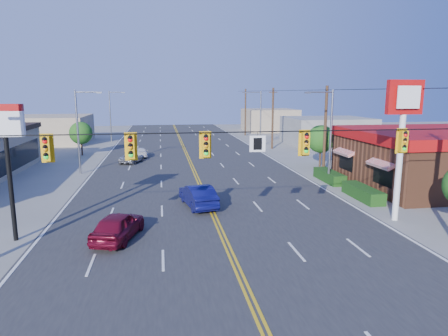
{
  "coord_description": "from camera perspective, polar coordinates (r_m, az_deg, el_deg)",
  "views": [
    {
      "loc": [
        -3.19,
        -17.74,
        7.77
      ],
      "look_at": [
        1.43,
        11.24,
        2.2
      ],
      "focal_mm": 32.0,
      "sensor_mm": 36.0,
      "label": 1
    }
  ],
  "objects": [
    {
      "name": "utility_pole_mid",
      "position": [
        56.02,
        6.96,
        7.02
      ],
      "size": [
        0.28,
        0.28,
        8.4
      ],
      "primitive_type": "cylinder",
      "color": "#47301E",
      "rests_on": "ground"
    },
    {
      "name": "tree_west",
      "position": [
        52.9,
        -19.77,
        4.72
      ],
      "size": [
        2.8,
        2.8,
        4.2
      ],
      "color": "#47301E",
      "rests_on": "ground"
    },
    {
      "name": "ground",
      "position": [
        19.63,
        1.07,
        -12.57
      ],
      "size": [
        160.0,
        160.0,
        0.0
      ],
      "primitive_type": "plane",
      "color": "gray",
      "rests_on": "ground"
    },
    {
      "name": "bld_east_mid",
      "position": [
        63.26,
        14.51,
        5.17
      ],
      "size": [
        12.0,
        10.0,
        4.0
      ],
      "primitive_type": "cube",
      "color": "gray",
      "rests_on": "ground"
    },
    {
      "name": "streetlight_ne",
      "position": [
        57.56,
        5.06,
        7.46
      ],
      "size": [
        2.55,
        0.25,
        8.0
      ],
      "color": "gray",
      "rests_on": "ground"
    },
    {
      "name": "road",
      "position": [
        38.66,
        -4.14,
        -0.83
      ],
      "size": [
        20.0,
        120.0,
        0.06
      ],
      "primitive_type": "cube",
      "color": "#2D2D30",
      "rests_on": "ground"
    },
    {
      "name": "bld_east_far",
      "position": [
        82.96,
        6.53,
        6.83
      ],
      "size": [
        10.0,
        10.0,
        4.4
      ],
      "primitive_type": "cube",
      "color": "tan",
      "rests_on": "ground"
    },
    {
      "name": "bld_west_far",
      "position": [
        68.09,
        -23.41,
        5.09
      ],
      "size": [
        11.0,
        12.0,
        4.2
      ],
      "primitive_type": "cube",
      "color": "tan",
      "rests_on": "ground"
    },
    {
      "name": "utility_pole_far",
      "position": [
        73.46,
        3.08,
        7.95
      ],
      "size": [
        0.28,
        0.28,
        8.4
      ],
      "primitive_type": "cylinder",
      "color": "#47301E",
      "rests_on": "ground"
    },
    {
      "name": "car_blue",
      "position": [
        27.46,
        -3.75,
        -4.05
      ],
      "size": [
        2.46,
        4.89,
        1.54
      ],
      "primitive_type": "imported",
      "rotation": [
        0.0,
        0.0,
        3.33
      ],
      "color": "#0D0E4D",
      "rests_on": "ground"
    },
    {
      "name": "streetlight_sw",
      "position": [
        40.59,
        -19.92,
        5.51
      ],
      "size": [
        2.55,
        0.25,
        8.0
      ],
      "color": "gray",
      "rests_on": "ground"
    },
    {
      "name": "car_magenta",
      "position": [
        22.18,
        -14.89,
        -8.11
      ],
      "size": [
        2.9,
        4.67,
        1.49
      ],
      "primitive_type": "imported",
      "rotation": [
        0.0,
        0.0,
        2.86
      ],
      "color": "maroon",
      "rests_on": "ground"
    },
    {
      "name": "pizza_hut_sign",
      "position": [
        23.25,
        -28.66,
        3.04
      ],
      "size": [
        1.9,
        0.3,
        6.85
      ],
      "color": "black",
      "rests_on": "ground"
    },
    {
      "name": "tree_kfc_rear",
      "position": [
        43.37,
        13.67,
        4.04
      ],
      "size": [
        2.94,
        2.94,
        4.41
      ],
      "color": "#47301E",
      "rests_on": "ground"
    },
    {
      "name": "kfc_pylon",
      "position": [
        26.02,
        24.16,
        6.01
      ],
      "size": [
        2.2,
        0.36,
        8.5
      ],
      "color": "white",
      "rests_on": "ground"
    },
    {
      "name": "utility_pole_near",
      "position": [
        39.08,
        14.24,
        5.18
      ],
      "size": [
        0.28,
        0.28,
        8.4
      ],
      "primitive_type": "cylinder",
      "color": "#47301E",
      "rests_on": "ground"
    },
    {
      "name": "car_white",
      "position": [
        49.57,
        -11.94,
        2.14
      ],
      "size": [
        2.2,
        4.04,
        1.11
      ],
      "primitive_type": "imported",
      "rotation": [
        0.0,
        0.0,
        3.32
      ],
      "color": "white",
      "rests_on": "ground"
    },
    {
      "name": "car_silver",
      "position": [
        45.66,
        -13.05,
        1.34
      ],
      "size": [
        2.92,
        4.18,
        1.06
      ],
      "primitive_type": "imported",
      "rotation": [
        0.0,
        0.0,
        2.8
      ],
      "color": "#B0B1B6",
      "rests_on": "ground"
    },
    {
      "name": "signal_span",
      "position": [
        18.24,
        0.75,
        1.64
      ],
      "size": [
        24.32,
        0.34,
        9.0
      ],
      "color": "#47301E",
      "rests_on": "ground"
    },
    {
      "name": "streetlight_nw",
      "position": [
        66.26,
        -15.77,
        7.53
      ],
      "size": [
        2.55,
        0.25,
        8.0
      ],
      "color": "gray",
      "rests_on": "ground"
    },
    {
      "name": "streetlight_se",
      "position": [
        34.84,
        14.71,
        5.03
      ],
      "size": [
        2.55,
        0.25,
        8.0
      ],
      "color": "gray",
      "rests_on": "ground"
    },
    {
      "name": "kfc",
      "position": [
        38.04,
        28.46,
        1.29
      ],
      "size": [
        16.3,
        12.4,
        4.7
      ],
      "color": "brown",
      "rests_on": "ground"
    }
  ]
}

